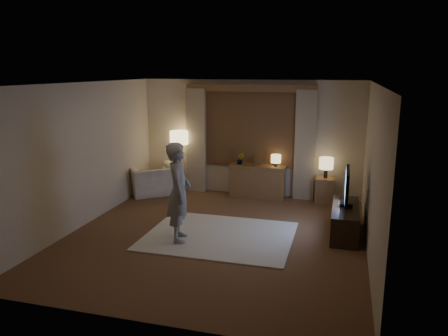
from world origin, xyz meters
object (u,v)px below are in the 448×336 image
(sideboard, at_px, (258,182))
(armchair, at_px, (153,180))
(side_table, at_px, (325,191))
(person, at_px, (179,192))
(tv_stand, at_px, (345,221))

(sideboard, relative_size, armchair, 1.15)
(armchair, xyz_separation_m, side_table, (3.85, 0.35, -0.06))
(side_table, xyz_separation_m, person, (-2.24, -2.80, 0.57))
(sideboard, height_order, person, person)
(sideboard, xyz_separation_m, person, (-0.77, -2.85, 0.50))
(sideboard, xyz_separation_m, tv_stand, (1.91, -1.81, -0.10))
(side_table, bearing_deg, tv_stand, -76.34)
(sideboard, distance_m, armchair, 2.40)
(tv_stand, bearing_deg, sideboard, 136.47)
(tv_stand, bearing_deg, armchair, 161.69)
(armchair, relative_size, person, 0.63)
(side_table, bearing_deg, person, -128.73)
(side_table, distance_m, person, 3.63)
(armchair, height_order, tv_stand, armchair)
(sideboard, xyz_separation_m, armchair, (-2.37, -0.40, -0.01))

